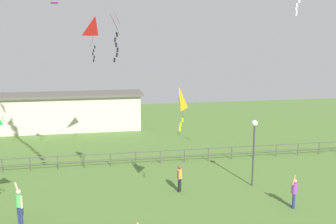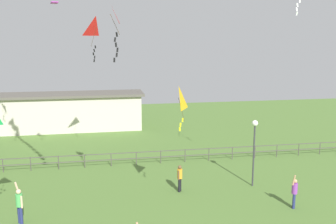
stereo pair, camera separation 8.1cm
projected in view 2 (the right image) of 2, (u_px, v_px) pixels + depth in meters
The scene contains 9 objects.
lamppost at pixel (254, 138), 23.01m from camera, with size 0.36×0.36×4.08m.
person_0 at pixel (294, 191), 20.28m from camera, with size 0.40×0.44×1.88m.
person_1 at pixel (180, 177), 22.51m from camera, with size 0.30×0.42×1.59m.
person_2 at pixel (19, 203), 18.55m from camera, with size 0.41×0.52×2.05m.
kite_1 at pixel (111, 17), 16.69m from camera, with size 0.63×0.92×2.52m.
kite_2 at pixel (96, 29), 24.68m from camera, with size 1.14×1.12×2.86m.
kite_3 at pixel (179, 99), 18.91m from camera, with size 0.71×0.93×2.23m.
waterfront_railing at pixel (134, 156), 27.37m from camera, with size 36.00×0.06×0.95m.
pavilion_building at pixel (72, 111), 37.88m from camera, with size 13.87×3.88×3.62m.
Camera 2 is at (-2.68, -12.32, 8.77)m, focal length 41.40 mm.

